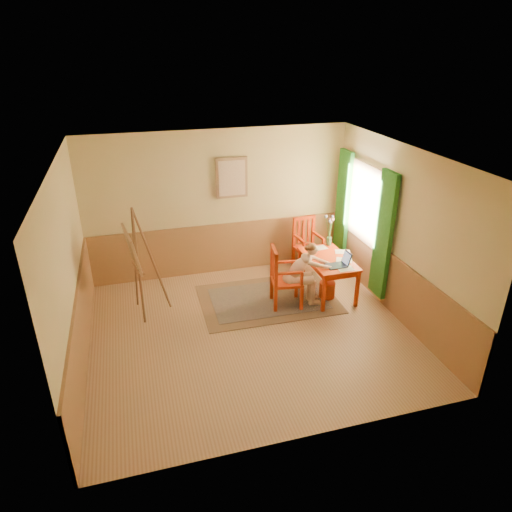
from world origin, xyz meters
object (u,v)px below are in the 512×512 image
object	(u,v)px
laptop	(340,263)
easel	(135,253)
table	(328,263)
figure	(302,272)
chair_left	(284,277)
chair_back	(307,245)

from	to	relation	value
laptop	easel	size ratio (longest dim) A/B	0.21
table	figure	world-z (taller)	figure
table	chair_left	bearing A→B (deg)	-169.88
chair_back	table	bearing A→B (deg)	-90.76
table	laptop	distance (m)	0.36
laptop	easel	world-z (taller)	easel
chair_left	chair_back	distance (m)	1.50
figure	easel	size ratio (longest dim) A/B	0.61
laptop	chair_back	bearing A→B (deg)	91.85
table	easel	distance (m)	3.33
laptop	easel	distance (m)	3.41
chair_left	chair_back	world-z (taller)	chair_left
easel	chair_left	bearing A→B (deg)	-9.58
chair_left	easel	xyz separation A→B (m)	(-2.39, 0.40, 0.58)
chair_left	laptop	distance (m)	0.99
chair_back	figure	world-z (taller)	figure
figure	laptop	distance (m)	0.65
figure	chair_left	bearing A→B (deg)	172.24
chair_left	easel	world-z (taller)	easel
chair_left	chair_back	size ratio (longest dim) A/B	1.01
table	figure	xyz separation A→B (m)	(-0.57, -0.20, 0.00)
chair_left	easel	distance (m)	2.50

